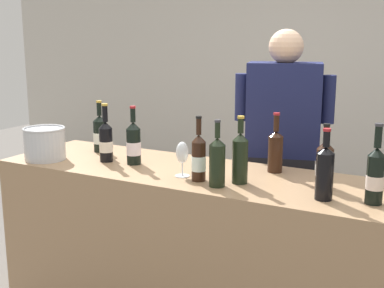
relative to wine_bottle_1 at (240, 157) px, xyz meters
The scene contains 15 objects.
wall_back 2.72m from the wine_bottle_1, 94.09° to the left, with size 8.00×0.10×2.80m, color beige.
counter 0.63m from the wine_bottle_1, 155.60° to the left, with size 2.49×0.67×0.92m, color #9E7A56.
wine_bottle_1 is the anchor object (origin of this frame).
wine_bottle_2 0.69m from the wine_bottle_1, behind, with size 0.08×0.08×0.33m.
wine_bottle_3 0.44m from the wine_bottle_1, ahead, with size 0.08×0.08×0.32m.
wine_bottle_4 0.30m from the wine_bottle_1, 73.68° to the left, with size 0.08×0.08×0.32m.
wine_bottle_6 0.21m from the wine_bottle_1, 163.81° to the right, with size 0.07×0.07×0.33m.
wine_bottle_7 0.86m from the wine_bottle_1, behind, with size 0.08×0.08×0.34m.
wine_bottle_8 1.07m from the wine_bottle_1, 167.99° to the left, with size 0.08×0.08×0.32m.
wine_bottle_9 0.13m from the wine_bottle_1, 125.61° to the right, with size 0.08×0.08×0.33m.
wine_bottle_10 0.64m from the wine_bottle_1, ahead, with size 0.08×0.08×0.36m.
wine_bottle_11 0.41m from the wine_bottle_1, 17.94° to the left, with size 0.08×0.08×0.31m.
wine_glass 0.31m from the wine_bottle_1, behind, with size 0.08×0.08×0.18m.
ice_bucket 1.21m from the wine_bottle_1, behind, with size 0.25×0.25×0.19m.
person_server 0.74m from the wine_bottle_1, 91.12° to the left, with size 0.58×0.35×1.68m.
Camera 1 is at (1.15, -2.36, 1.65)m, focal length 47.73 mm.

